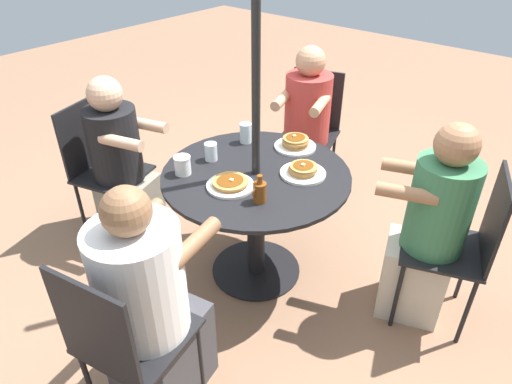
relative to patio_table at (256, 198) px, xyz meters
name	(u,v)px	position (x,y,z in m)	size (l,w,h in m)	color
ground_plane	(256,270)	(0.00, 0.00, -0.56)	(12.00, 12.00, 0.00)	#8C664C
patio_table	(256,198)	(0.00, 0.00, 0.00)	(1.07, 1.07, 0.74)	black
umbrella_pole	(256,99)	(0.00, 0.00, 0.61)	(0.05, 0.05, 2.35)	black
patio_chair_north	(312,125)	(-1.08, -0.35, -0.02)	(0.52, 0.52, 0.95)	black
diner_north	(305,133)	(-0.92, -0.29, -0.01)	(0.53, 0.45, 1.20)	slate
patio_chair_east	(101,163)	(0.33, -1.09, -0.02)	(0.52, 0.52, 0.95)	black
diner_east	(122,169)	(0.28, -0.92, -0.03)	(0.44, 0.52, 1.16)	gray
patio_chair_south	(122,339)	(1.11, 0.23, -0.02)	(0.49, 0.49, 0.95)	black
diner_south	(150,312)	(0.94, 0.19, -0.02)	(0.56, 0.45, 1.19)	#3D3D42
patio_chair_west	(462,241)	(-0.40, 1.06, -0.02)	(0.53, 0.53, 0.95)	black
diner_west	(428,234)	(-0.34, 0.90, -0.01)	(0.45, 0.53, 1.19)	beige
pancake_plate_a	(230,184)	(0.20, -0.01, 0.19)	(0.26, 0.26, 0.05)	white
pancake_plate_b	(303,171)	(-0.15, 0.21, 0.20)	(0.26, 0.26, 0.07)	white
pancake_plate_c	(295,144)	(-0.39, -0.01, 0.20)	(0.26, 0.26, 0.08)	white
syrup_bottle	(260,192)	(0.21, 0.20, 0.23)	(0.09, 0.07, 0.15)	brown
coffee_cup	(183,165)	(0.27, -0.31, 0.23)	(0.10, 0.10, 0.11)	white
drinking_glass_a	(246,133)	(-0.25, -0.30, 0.24)	(0.07, 0.07, 0.13)	silver
drinking_glass_b	(211,152)	(0.06, -0.30, 0.23)	(0.07, 0.07, 0.11)	silver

